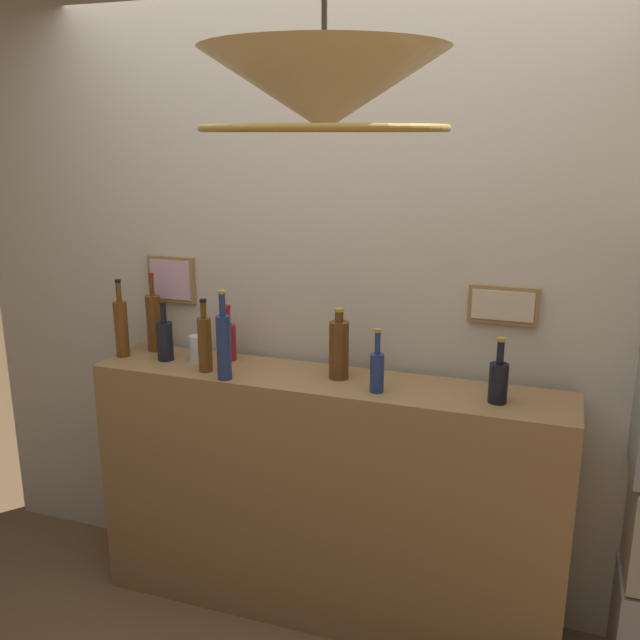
{
  "coord_description": "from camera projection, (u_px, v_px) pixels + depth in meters",
  "views": [
    {
      "loc": [
        0.84,
        -1.58,
        1.98
      ],
      "look_at": [
        0.0,
        0.8,
        1.3
      ],
      "focal_mm": 39.06,
      "sensor_mm": 36.0,
      "label": 1
    }
  ],
  "objects": [
    {
      "name": "bar_shelf_unit",
      "position": [
        324.0,
        499.0,
        2.86
      ],
      "size": [
        1.91,
        0.35,
        1.05
      ],
      "primitive_type": "cube",
      "color": "#9E7547",
      "rests_on": "ground"
    },
    {
      "name": "liquor_bottle_rye",
      "position": [
        205.0,
        342.0,
        2.78
      ],
      "size": [
        0.06,
        0.06,
        0.3
      ],
      "color": "brown",
      "rests_on": "bar_shelf_unit"
    },
    {
      "name": "liquor_bottle_scotch",
      "position": [
        121.0,
        327.0,
        2.96
      ],
      "size": [
        0.06,
        0.06,
        0.34
      ],
      "color": "brown",
      "rests_on": "bar_shelf_unit"
    },
    {
      "name": "liquor_bottle_amaro",
      "position": [
        154.0,
        322.0,
        3.04
      ],
      "size": [
        0.07,
        0.07,
        0.35
      ],
      "color": "brown",
      "rests_on": "bar_shelf_unit"
    },
    {
      "name": "liquor_bottle_brandy",
      "position": [
        377.0,
        370.0,
        2.56
      ],
      "size": [
        0.05,
        0.05,
        0.24
      ],
      "color": "navy",
      "rests_on": "bar_shelf_unit"
    },
    {
      "name": "glass_tumbler_rocks",
      "position": [
        196.0,
        348.0,
        2.92
      ],
      "size": [
        0.06,
        0.06,
        0.11
      ],
      "color": "silver",
      "rests_on": "bar_shelf_unit"
    },
    {
      "name": "liquor_bottle_whiskey",
      "position": [
        339.0,
        349.0,
        2.7
      ],
      "size": [
        0.08,
        0.08,
        0.28
      ],
      "color": "#5C3715",
      "rests_on": "bar_shelf_unit"
    },
    {
      "name": "liquor_bottle_vodka",
      "position": [
        165.0,
        339.0,
        2.92
      ],
      "size": [
        0.07,
        0.07,
        0.25
      ],
      "color": "black",
      "rests_on": "bar_shelf_unit"
    },
    {
      "name": "liquor_bottle_bourbon",
      "position": [
        228.0,
        340.0,
        2.93
      ],
      "size": [
        0.07,
        0.07,
        0.24
      ],
      "color": "maroon",
      "rests_on": "bar_shelf_unit"
    },
    {
      "name": "liquor_bottle_sherry",
      "position": [
        224.0,
        345.0,
        2.68
      ],
      "size": [
        0.06,
        0.06,
        0.35
      ],
      "color": "navy",
      "rests_on": "bar_shelf_unit"
    },
    {
      "name": "pendant_lamp",
      "position": [
        324.0,
        94.0,
        1.46
      ],
      "size": [
        0.53,
        0.53,
        0.56
      ],
      "color": "beige"
    },
    {
      "name": "panelled_rear_partition",
      "position": [
        344.0,
        252.0,
        2.83
      ],
      "size": [
        3.58,
        0.15,
        2.88
      ],
      "color": "beige",
      "rests_on": "ground"
    },
    {
      "name": "liquor_bottle_mezcal",
      "position": [
        498.0,
        380.0,
        2.46
      ],
      "size": [
        0.07,
        0.07,
        0.24
      ],
      "color": "black",
      "rests_on": "bar_shelf_unit"
    }
  ]
}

